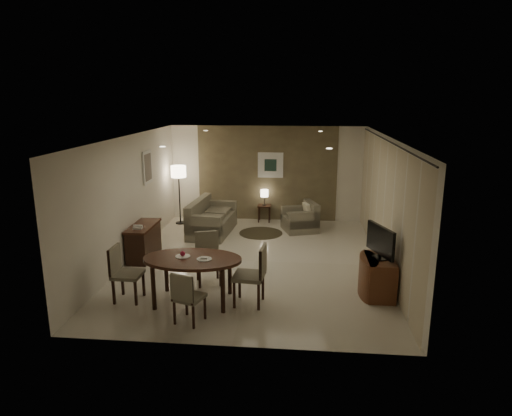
# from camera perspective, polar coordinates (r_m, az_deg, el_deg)

# --- Properties ---
(room_shell) EXTENTS (5.50, 7.00, 2.70)m
(room_shell) POSITION_cam_1_polar(r_m,az_deg,el_deg) (10.05, 0.11, 1.38)
(room_shell) COLOR beige
(room_shell) RESTS_ON ground
(taupe_accent) EXTENTS (3.96, 0.03, 2.70)m
(taupe_accent) POSITION_cam_1_polar(r_m,az_deg,el_deg) (13.06, 1.39, 4.32)
(taupe_accent) COLOR #756949
(taupe_accent) RESTS_ON wall_back
(curtain_wall) EXTENTS (0.08, 6.70, 2.58)m
(curtain_wall) POSITION_cam_1_polar(r_m,az_deg,el_deg) (9.78, 15.71, 0.32)
(curtain_wall) COLOR beige
(curtain_wall) RESTS_ON wall_right
(curtain_rod) EXTENTS (0.03, 6.80, 0.03)m
(curtain_rod) POSITION_cam_1_polar(r_m,az_deg,el_deg) (9.57, 16.23, 8.02)
(curtain_rod) COLOR black
(curtain_rod) RESTS_ON wall_right
(art_back_frame) EXTENTS (0.72, 0.03, 0.72)m
(art_back_frame) POSITION_cam_1_polar(r_m,az_deg,el_deg) (12.99, 1.83, 5.38)
(art_back_frame) COLOR silver
(art_back_frame) RESTS_ON wall_back
(art_back_canvas) EXTENTS (0.34, 0.01, 0.34)m
(art_back_canvas) POSITION_cam_1_polar(r_m,az_deg,el_deg) (12.98, 1.82, 5.37)
(art_back_canvas) COLOR #1D342A
(art_back_canvas) RESTS_ON wall_back
(art_left_frame) EXTENTS (0.03, 0.60, 0.80)m
(art_left_frame) POSITION_cam_1_polar(r_m,az_deg,el_deg) (11.30, -13.41, 4.99)
(art_left_frame) COLOR silver
(art_left_frame) RESTS_ON wall_left
(art_left_canvas) EXTENTS (0.01, 0.46, 0.64)m
(art_left_canvas) POSITION_cam_1_polar(r_m,az_deg,el_deg) (11.29, -13.34, 4.99)
(art_left_canvas) COLOR gray
(art_left_canvas) RESTS_ON wall_left
(downlight_nl) EXTENTS (0.10, 0.10, 0.01)m
(downlight_nl) POSITION_cam_1_polar(r_m,az_deg,el_deg) (7.96, -11.60, 7.52)
(downlight_nl) COLOR white
(downlight_nl) RESTS_ON ceiling
(downlight_nr) EXTENTS (0.10, 0.10, 0.01)m
(downlight_nr) POSITION_cam_1_polar(r_m,az_deg,el_deg) (7.62, 9.14, 7.35)
(downlight_nr) COLOR white
(downlight_nr) RESTS_ON ceiling
(downlight_fl) EXTENTS (0.10, 0.10, 0.01)m
(downlight_fl) POSITION_cam_1_polar(r_m,az_deg,el_deg) (11.43, -6.31, 9.60)
(downlight_fl) COLOR white
(downlight_fl) RESTS_ON ceiling
(downlight_fr) EXTENTS (0.10, 0.10, 0.01)m
(downlight_fr) POSITION_cam_1_polar(r_m,az_deg,el_deg) (11.20, 8.05, 9.46)
(downlight_fr) COLOR white
(downlight_fr) RESTS_ON ceiling
(console_desk) EXTENTS (0.48, 1.20, 0.75)m
(console_desk) POSITION_cam_1_polar(r_m,az_deg,el_deg) (10.45, -13.86, -4.07)
(console_desk) COLOR #462116
(console_desk) RESTS_ON floor
(telephone) EXTENTS (0.20, 0.14, 0.09)m
(telephone) POSITION_cam_1_polar(r_m,az_deg,el_deg) (10.06, -14.55, -2.29)
(telephone) COLOR white
(telephone) RESTS_ON console_desk
(tv_cabinet) EXTENTS (0.48, 0.90, 0.70)m
(tv_cabinet) POSITION_cam_1_polar(r_m,az_deg,el_deg) (8.61, 15.14, -8.29)
(tv_cabinet) COLOR brown
(tv_cabinet) RESTS_ON floor
(flat_tv) EXTENTS (0.36, 0.85, 0.60)m
(flat_tv) POSITION_cam_1_polar(r_m,az_deg,el_deg) (8.38, 15.29, -4.04)
(flat_tv) COLOR black
(flat_tv) RESTS_ON tv_cabinet
(dining_table) EXTENTS (1.72, 1.07, 0.80)m
(dining_table) POSITION_cam_1_polar(r_m,az_deg,el_deg) (8.13, -7.87, -8.88)
(dining_table) COLOR #462116
(dining_table) RESTS_ON floor
(chair_near) EXTENTS (0.54, 0.54, 0.87)m
(chair_near) POSITION_cam_1_polar(r_m,az_deg,el_deg) (7.43, -8.32, -10.88)
(chair_near) COLOR gray
(chair_near) RESTS_ON floor
(chair_far) EXTENTS (0.60, 0.60, 0.98)m
(chair_far) POSITION_cam_1_polar(r_m,az_deg,el_deg) (8.81, -5.95, -6.37)
(chair_far) COLOR gray
(chair_far) RESTS_ON floor
(chair_left) EXTENTS (0.48, 0.48, 0.98)m
(chair_left) POSITION_cam_1_polar(r_m,az_deg,el_deg) (8.38, -15.71, -7.92)
(chair_left) COLOR gray
(chair_left) RESTS_ON floor
(chair_right) EXTENTS (0.56, 0.56, 1.06)m
(chair_right) POSITION_cam_1_polar(r_m,az_deg,el_deg) (7.92, -0.91, -8.40)
(chair_right) COLOR gray
(chair_right) RESTS_ON floor
(plate_a) EXTENTS (0.26, 0.26, 0.02)m
(plate_a) POSITION_cam_1_polar(r_m,az_deg,el_deg) (8.07, -9.14, -5.98)
(plate_a) COLOR white
(plate_a) RESTS_ON dining_table
(plate_b) EXTENTS (0.26, 0.26, 0.02)m
(plate_b) POSITION_cam_1_polar(r_m,az_deg,el_deg) (7.88, -6.49, -6.37)
(plate_b) COLOR white
(plate_b) RESTS_ON dining_table
(fruit_apple) EXTENTS (0.09, 0.09, 0.09)m
(fruit_apple) POSITION_cam_1_polar(r_m,az_deg,el_deg) (8.05, -9.16, -5.63)
(fruit_apple) COLOR maroon
(fruit_apple) RESTS_ON plate_a
(napkin) EXTENTS (0.12, 0.08, 0.03)m
(napkin) POSITION_cam_1_polar(r_m,az_deg,el_deg) (7.88, -6.49, -6.21)
(napkin) COLOR white
(napkin) RESTS_ON plate_b
(round_rug) EXTENTS (1.14, 1.14, 0.01)m
(round_rug) POSITION_cam_1_polar(r_m,az_deg,el_deg) (12.01, 0.60, -3.14)
(round_rug) COLOR #38331F
(round_rug) RESTS_ON floor
(sofa) EXTENTS (1.92, 1.07, 0.87)m
(sofa) POSITION_cam_1_polar(r_m,az_deg,el_deg) (11.99, -5.51, -1.09)
(sofa) COLOR gray
(sofa) RESTS_ON floor
(armchair) EXTENTS (1.05, 1.08, 0.77)m
(armchair) POSITION_cam_1_polar(r_m,az_deg,el_deg) (12.19, 5.50, -1.09)
(armchair) COLOR gray
(armchair) RESTS_ON floor
(side_table) EXTENTS (0.37, 0.37, 0.48)m
(side_table) POSITION_cam_1_polar(r_m,az_deg,el_deg) (13.07, 1.05, -0.66)
(side_table) COLOR black
(side_table) RESTS_ON floor
(table_lamp) EXTENTS (0.22, 0.22, 0.50)m
(table_lamp) POSITION_cam_1_polar(r_m,az_deg,el_deg) (12.96, 1.06, 1.43)
(table_lamp) COLOR #FFEAC1
(table_lamp) RESTS_ON side_table
(floor_lamp) EXTENTS (0.42, 0.42, 1.64)m
(floor_lamp) POSITION_cam_1_polar(r_m,az_deg,el_deg) (12.90, -9.55, 1.62)
(floor_lamp) COLOR #FFE5B7
(floor_lamp) RESTS_ON floor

